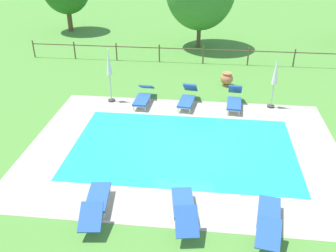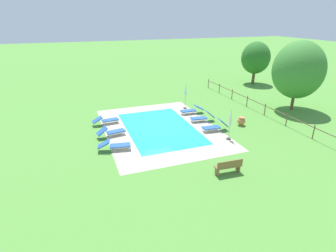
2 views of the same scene
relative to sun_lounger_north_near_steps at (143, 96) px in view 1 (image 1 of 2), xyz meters
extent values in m
plane|color=#518E38|center=(2.10, -3.63, -0.36)|extent=(160.00, 160.00, 0.00)
cube|color=#B2A893|center=(2.10, -3.63, -0.35)|extent=(11.37, 8.28, 0.01)
cube|color=#23A8C1|center=(2.10, -3.63, -0.35)|extent=(8.09, 5.00, 0.01)
cube|color=#C0B59F|center=(2.10, -1.01, -0.35)|extent=(8.57, 0.24, 0.01)
cube|color=#C0B59F|center=(2.10, -6.25, -0.35)|extent=(8.57, 0.24, 0.01)
cube|color=#C0B59F|center=(6.26, -3.63, -0.35)|extent=(0.24, 5.00, 0.01)
cube|color=#C0B59F|center=(-2.07, -3.63, -0.35)|extent=(0.24, 5.00, 0.01)
cube|color=#2856A8|center=(-0.01, -0.30, -0.04)|extent=(0.66, 1.32, 0.07)
cube|color=#2856A8|center=(0.03, 0.72, 0.15)|extent=(0.63, 0.80, 0.45)
cube|color=silver|center=(-0.01, -0.30, -0.10)|extent=(0.63, 1.30, 0.04)
cylinder|color=silver|center=(0.22, -0.86, -0.22)|extent=(0.04, 0.04, 0.28)
cylinder|color=silver|center=(-0.29, -0.84, -0.22)|extent=(0.04, 0.04, 0.28)
cylinder|color=silver|center=(0.27, 0.24, -0.22)|extent=(0.04, 0.04, 0.28)
cylinder|color=silver|center=(-0.24, 0.26, -0.22)|extent=(0.04, 0.04, 0.28)
cube|color=#2856A8|center=(-0.11, -7.07, -0.04)|extent=(0.74, 1.36, 0.07)
cube|color=#2856A8|center=(0.01, -8.09, 0.14)|extent=(0.69, 0.85, 0.42)
cube|color=silver|center=(-0.11, -7.07, -0.10)|extent=(0.71, 1.33, 0.04)
cylinder|color=silver|center=(-0.42, -6.55, -0.22)|extent=(0.04, 0.04, 0.28)
cylinder|color=silver|center=(0.09, -6.49, -0.22)|extent=(0.04, 0.04, 0.28)
cylinder|color=silver|center=(-0.30, -7.65, -0.22)|extent=(0.04, 0.04, 0.28)
cylinder|color=silver|center=(0.21, -7.59, -0.22)|extent=(0.04, 0.04, 0.28)
cube|color=#2856A8|center=(4.07, -0.25, -0.04)|extent=(0.70, 1.34, 0.07)
cube|color=#2856A8|center=(4.14, 0.71, 0.24)|extent=(0.65, 0.71, 0.61)
cube|color=silver|center=(4.07, -0.25, -0.10)|extent=(0.66, 1.31, 0.04)
cylinder|color=silver|center=(4.28, -0.82, -0.22)|extent=(0.04, 0.04, 0.28)
cylinder|color=silver|center=(3.77, -0.78, -0.22)|extent=(0.04, 0.04, 0.28)
cylinder|color=silver|center=(4.36, 0.28, -0.22)|extent=(0.04, 0.04, 0.28)
cylinder|color=silver|center=(3.86, 0.32, -0.22)|extent=(0.04, 0.04, 0.28)
cube|color=#2856A8|center=(4.73, -7.18, -0.04)|extent=(0.80, 1.38, 0.07)
cube|color=#2856A8|center=(4.56, -8.19, 0.15)|extent=(0.72, 0.87, 0.44)
cube|color=silver|center=(4.73, -7.18, -0.10)|extent=(0.76, 1.35, 0.04)
cylinder|color=silver|center=(4.56, -6.59, -0.22)|extent=(0.04, 0.04, 0.28)
cylinder|color=silver|center=(5.07, -6.67, -0.22)|extent=(0.04, 0.04, 0.28)
cylinder|color=silver|center=(4.39, -7.68, -0.22)|extent=(0.04, 0.04, 0.28)
cylinder|color=silver|center=(4.89, -7.76, -0.22)|extent=(0.04, 0.04, 0.28)
cube|color=#2856A8|center=(1.97, -0.26, -0.04)|extent=(0.75, 1.36, 0.07)
cube|color=#2856A8|center=(2.09, 0.71, 0.23)|extent=(0.68, 0.76, 0.59)
cube|color=silver|center=(1.97, -0.26, -0.10)|extent=(0.72, 1.33, 0.04)
cylinder|color=silver|center=(2.16, -0.83, -0.22)|extent=(0.04, 0.04, 0.28)
cylinder|color=silver|center=(1.66, -0.77, -0.22)|extent=(0.04, 0.04, 0.28)
cylinder|color=silver|center=(2.29, 0.26, -0.22)|extent=(0.04, 0.04, 0.28)
cylinder|color=silver|center=(1.79, 0.32, -0.22)|extent=(0.04, 0.04, 0.28)
cube|color=#2856A8|center=(2.36, -7.04, -0.04)|extent=(0.80, 1.38, 0.07)
cube|color=#2856A8|center=(2.53, -8.03, 0.19)|extent=(0.71, 0.83, 0.52)
cube|color=silver|center=(2.36, -7.04, -0.10)|extent=(0.77, 1.35, 0.04)
cylinder|color=silver|center=(2.02, -6.54, -0.22)|extent=(0.04, 0.04, 0.28)
cylinder|color=silver|center=(2.53, -6.46, -0.22)|extent=(0.04, 0.04, 0.28)
cylinder|color=silver|center=(2.20, -7.63, -0.22)|extent=(0.04, 0.04, 0.28)
cylinder|color=silver|center=(2.71, -7.55, -0.22)|extent=(0.04, 0.04, 0.28)
cylinder|color=#383838|center=(-1.51, 0.06, -0.32)|extent=(0.32, 0.32, 0.08)
cylinder|color=#B2B5B7|center=(-1.51, 0.06, 0.30)|extent=(0.04, 0.04, 1.31)
cone|color=white|center=(-1.51, 0.06, 1.53)|extent=(0.25, 0.25, 1.16)
sphere|color=white|center=(-1.51, 0.06, 2.13)|extent=(0.05, 0.05, 0.05)
cylinder|color=#383838|center=(5.74, 0.24, -0.32)|extent=(0.32, 0.32, 0.08)
cylinder|color=#B2B5B7|center=(5.74, 0.24, 0.21)|extent=(0.04, 0.04, 1.12)
cone|color=white|center=(5.74, 0.24, 1.40)|extent=(0.25, 0.25, 1.26)
sphere|color=white|center=(5.74, 0.24, 2.05)|extent=(0.05, 0.05, 0.05)
cylinder|color=#C67547|center=(3.82, 2.56, -0.32)|extent=(0.35, 0.35, 0.08)
ellipsoid|color=#C67547|center=(3.82, 2.56, 0.01)|extent=(0.63, 0.63, 0.57)
cylinder|color=#C67547|center=(3.82, 2.56, 0.30)|extent=(0.47, 0.47, 0.06)
cylinder|color=brown|center=(-7.80, 5.81, 0.17)|extent=(0.08, 0.08, 1.05)
cylinder|color=brown|center=(-5.21, 5.81, 0.17)|extent=(0.08, 0.08, 1.05)
cylinder|color=brown|center=(-2.63, 5.81, 0.17)|extent=(0.08, 0.08, 1.05)
cylinder|color=brown|center=(-0.05, 5.81, 0.17)|extent=(0.08, 0.08, 1.05)
cylinder|color=brown|center=(2.53, 5.81, 0.17)|extent=(0.08, 0.08, 1.05)
cylinder|color=brown|center=(5.11, 5.81, 0.17)|extent=(0.08, 0.08, 1.05)
cylinder|color=brown|center=(7.70, 5.81, 0.17)|extent=(0.08, 0.08, 1.05)
cube|color=brown|center=(2.53, 5.81, 0.49)|extent=(20.65, 0.05, 0.05)
cylinder|color=brown|center=(2.12, 9.15, 0.53)|extent=(0.26, 0.26, 1.78)
cylinder|color=brown|center=(-7.74, 12.16, 0.53)|extent=(0.36, 0.36, 1.78)
camera|label=1|loc=(2.85, -15.15, 6.87)|focal=39.53mm
camera|label=2|loc=(20.29, -9.57, 7.65)|focal=28.68mm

